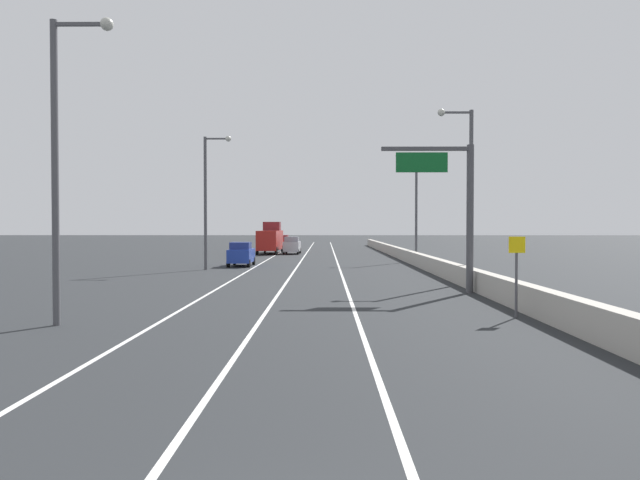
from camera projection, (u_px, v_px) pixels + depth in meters
The scene contains 15 objects.
ground_plane at pixel (322, 255), 69.00m from camera, with size 320.00×320.00×0.00m, color #26282B.
lane_stripe_left at pixel (268, 259), 60.05m from camera, with size 0.16×130.00×0.00m, color silver.
lane_stripe_center at pixel (302, 259), 60.02m from camera, with size 0.16×130.00×0.00m, color silver.
lane_stripe_right at pixel (336, 259), 59.99m from camera, with size 0.16×130.00×0.00m, color silver.
jersey_barrier_right at pixel (428, 263), 44.93m from camera, with size 0.60×120.00×1.10m, color #B2ADA3.
overhead_sign_gantry at pixel (456, 200), 29.52m from camera, with size 4.68×0.36×7.50m.
speed_advisory_sign at pixel (517, 270), 21.47m from camera, with size 0.60×0.11×3.00m.
lamp_post_right_second at pixel (467, 183), 34.94m from camera, with size 2.14×0.44×10.40m.
lamp_post_right_third at pixel (414, 200), 56.26m from camera, with size 2.14×0.44×10.40m.
lamp_post_left_near at pixel (62, 150), 19.75m from camera, with size 2.14×0.44×10.40m.
lamp_post_left_mid at pixel (209, 193), 45.34m from camera, with size 2.14×0.44×10.40m.
car_red_0 at pixel (283, 241), 92.30m from camera, with size 1.94×4.62×2.03m.
car_silver_1 at pixel (292, 245), 71.72m from camera, with size 2.07×4.25×2.11m.
car_blue_2 at pixel (241, 254), 49.70m from camera, with size 1.92×4.27×2.05m.
box_truck at pixel (270, 239), 72.74m from camera, with size 2.69×8.54×3.96m.
Camera 1 is at (0.32, -4.94, 3.37)m, focal length 32.81 mm.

